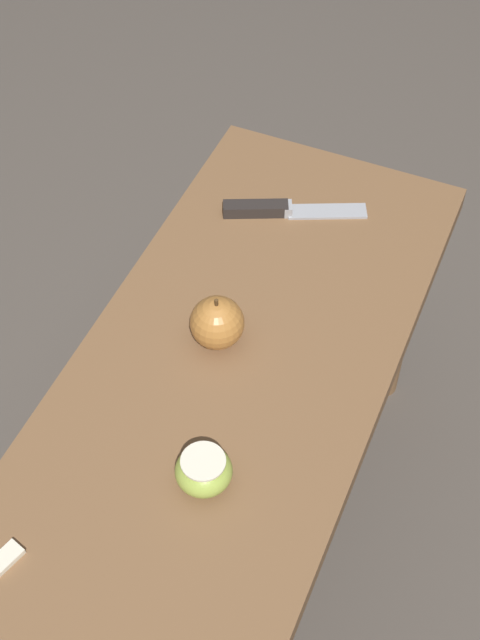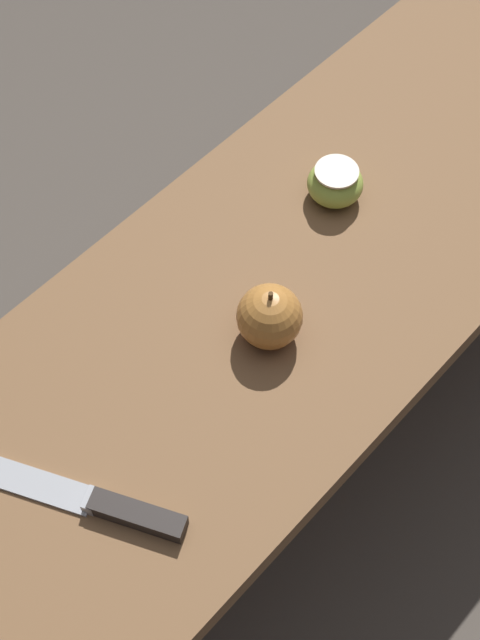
% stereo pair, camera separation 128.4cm
% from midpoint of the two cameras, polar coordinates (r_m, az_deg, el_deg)
% --- Properties ---
extents(ground_plane, '(8.00, 8.00, 0.00)m').
position_cam_midpoint_polar(ground_plane, '(1.42, 0.99, -41.52)').
color(ground_plane, '#4C443D').
extents(wooden_bench, '(1.24, 0.41, 0.50)m').
position_cam_midpoint_polar(wooden_bench, '(1.00, 1.42, -42.35)').
color(wooden_bench, brown).
rests_on(wooden_bench, ground_plane).
extents(knife, '(0.12, 0.22, 0.02)m').
position_cam_midpoint_polar(knife, '(1.00, 8.47, -16.69)').
color(knife, '#9EA0A5').
rests_on(knife, wooden_bench).
extents(apple_whole, '(0.07, 0.07, 0.08)m').
position_cam_midpoint_polar(apple_whole, '(0.90, 4.23, -31.16)').
color(apple_whole, '#B27233').
rests_on(apple_whole, wooden_bench).
extents(apple_cut, '(0.07, 0.07, 0.05)m').
position_cam_midpoint_polar(apple_cut, '(0.90, 3.95, -45.28)').
color(apple_cut, '#9EB747').
rests_on(apple_cut, wooden_bench).
extents(apple_slice_center, '(0.05, 0.03, 0.01)m').
position_cam_midpoint_polar(apple_slice_center, '(0.96, -17.36, -50.18)').
color(apple_slice_center, silver).
rests_on(apple_slice_center, wooden_bench).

